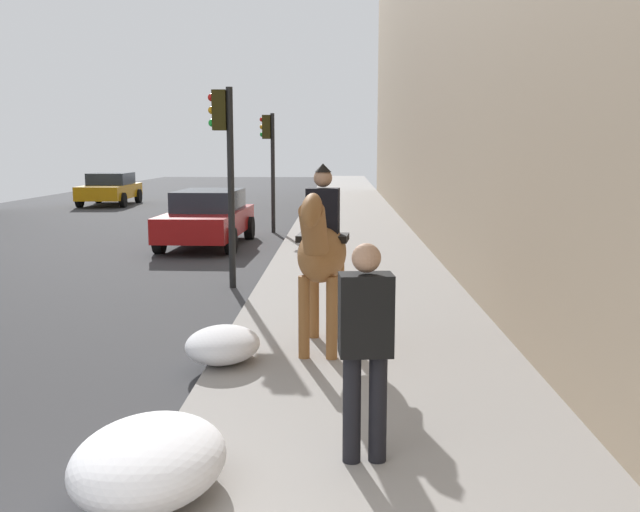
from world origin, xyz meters
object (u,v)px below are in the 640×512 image
object	(u,v)px
car_near_lane	(110,188)
traffic_light_far_curb	(270,153)
car_far_lane	(208,217)
traffic_light_near_curb	(225,154)
mounted_horse_near	(322,250)
pedestrian_greeting	(366,338)

from	to	relation	value
car_near_lane	traffic_light_far_curb	world-z (taller)	traffic_light_far_curb
car_far_lane	traffic_light_near_curb	bearing A→B (deg)	15.76
mounted_horse_near	car_near_lane	distance (m)	25.33
pedestrian_greeting	traffic_light_near_curb	distance (m)	7.83
car_far_lane	traffic_light_near_curb	xyz separation A→B (m)	(-5.59, -1.40, 1.66)
car_far_lane	traffic_light_far_curb	world-z (taller)	traffic_light_far_curb
mounted_horse_near	car_near_lane	bearing A→B (deg)	-151.13
car_far_lane	mounted_horse_near	bearing A→B (deg)	19.70
car_far_lane	pedestrian_greeting	bearing A→B (deg)	17.36
mounted_horse_near	car_near_lane	xyz separation A→B (m)	(23.20, 10.14, -0.57)
pedestrian_greeting	car_near_lane	size ratio (longest dim) A/B	0.39
car_far_lane	traffic_light_near_curb	size ratio (longest dim) A/B	1.28
pedestrian_greeting	car_far_lane	xyz separation A→B (m)	(12.98, 3.64, -0.34)
traffic_light_near_curb	traffic_light_far_curb	world-z (taller)	traffic_light_near_curb
car_far_lane	traffic_light_far_curb	distance (m)	3.62
mounted_horse_near	car_near_lane	size ratio (longest dim) A/B	0.51
mounted_horse_near	traffic_light_far_curb	distance (m)	13.05
pedestrian_greeting	car_near_lane	bearing A→B (deg)	16.84
car_near_lane	car_far_lane	size ratio (longest dim) A/B	0.95
pedestrian_greeting	traffic_light_near_curb	bearing A→B (deg)	11.80
pedestrian_greeting	car_near_lane	world-z (taller)	pedestrian_greeting
mounted_horse_near	traffic_light_near_curb	distance (m)	4.83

